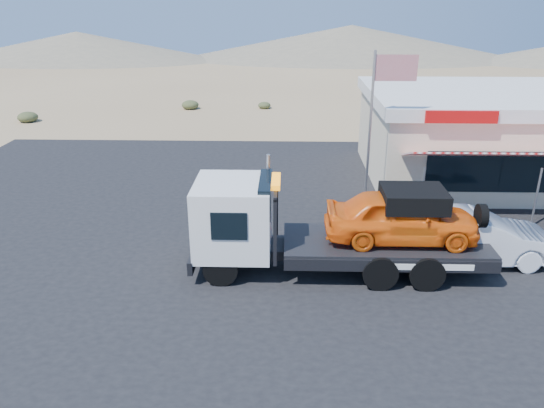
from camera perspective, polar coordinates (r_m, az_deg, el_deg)
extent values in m
plane|color=#927453|center=(16.41, -4.53, -6.76)|extent=(120.00, 120.00, 0.00)
cube|color=black|center=(19.01, 2.40, -2.53)|extent=(32.00, 24.00, 0.02)
cylinder|color=black|center=(15.24, -5.55, -6.93)|extent=(1.00, 0.30, 1.00)
cylinder|color=black|center=(17.01, -4.76, -3.73)|extent=(1.00, 0.30, 1.00)
cylinder|color=black|center=(15.36, 11.47, -7.05)|extent=(1.00, 0.55, 1.00)
cylinder|color=black|center=(17.12, 10.42, -3.86)|extent=(1.00, 0.55, 1.00)
cylinder|color=black|center=(15.64, 16.20, -6.98)|extent=(1.00, 0.55, 1.00)
cylinder|color=black|center=(17.37, 14.67, -3.85)|extent=(1.00, 0.55, 1.00)
cube|color=black|center=(16.05, 8.13, -4.90)|extent=(8.20, 1.00, 0.30)
cube|color=white|center=(15.58, -4.18, -1.32)|extent=(2.20, 2.35, 2.10)
cube|color=black|center=(15.26, -0.70, 1.05)|extent=(0.35, 2.00, 0.90)
cube|color=black|center=(15.53, 0.42, -1.55)|extent=(0.10, 2.20, 2.00)
cube|color=orange|center=(15.12, 0.43, 2.46)|extent=(0.25, 1.20, 0.15)
cube|color=black|center=(16.10, 12.08, -4.02)|extent=(6.00, 2.30, 0.15)
imported|color=#FF6510|center=(15.85, 13.73, -1.32)|extent=(4.40, 1.77, 1.50)
cube|color=black|center=(15.71, 14.98, 0.59)|extent=(1.80, 1.50, 0.55)
imported|color=silver|center=(17.48, 21.04, -3.40)|extent=(4.87, 1.76, 1.59)
cube|color=beige|center=(25.68, 21.77, 6.40)|extent=(10.00, 8.00, 3.40)
cube|color=white|center=(25.29, 22.38, 10.66)|extent=(10.40, 8.40, 0.50)
cube|color=red|center=(20.52, 19.72, 8.80)|extent=(2.60, 0.12, 0.45)
cube|color=black|center=(22.14, 25.01, 3.11)|extent=(7.00, 0.06, 1.60)
cube|color=red|center=(21.12, 26.29, 4.79)|extent=(9.00, 1.73, 0.61)
cylinder|color=#99999E|center=(19.47, 15.81, 0.75)|extent=(0.08, 0.08, 2.20)
cylinder|color=#99999E|center=(20.82, 26.54, 0.59)|extent=(0.08, 0.08, 2.20)
cylinder|color=#99999E|center=(19.67, 10.44, 7.25)|extent=(0.10, 0.10, 6.00)
cube|color=#B20C14|center=(19.37, 13.19, 14.06)|extent=(1.50, 0.02, 0.90)
ellipsoid|color=#393E21|center=(38.73, -24.80, 8.55)|extent=(1.29, 1.29, 0.70)
ellipsoid|color=#393E21|center=(39.85, -8.79, 10.55)|extent=(1.24, 1.24, 0.67)
ellipsoid|color=#393E21|center=(39.61, -0.83, 10.61)|extent=(0.93, 0.93, 0.50)
cone|color=#726B59|center=(74.56, -20.14, 15.67)|extent=(36.00, 36.00, 3.50)
cone|color=#726B59|center=(73.05, 8.52, 16.87)|extent=(44.00, 44.00, 4.20)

